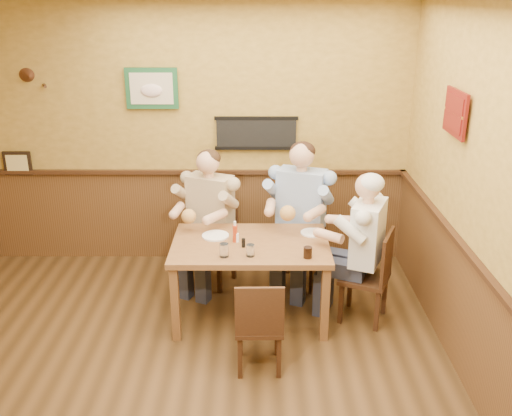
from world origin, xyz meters
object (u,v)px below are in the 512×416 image
Objects in this scene: diner_blue_polo at (301,223)px; salt_shaker at (237,238)px; chair_back_left at (212,243)px; water_glass_mid at (250,250)px; pepper_shaker at (243,243)px; diner_tan_shirt at (211,225)px; chair_back_right at (300,241)px; cola_tumbler at (308,252)px; chair_near_side at (259,323)px; diner_white_elder at (366,257)px; water_glass_left at (224,250)px; dining_table at (250,252)px; hot_sauce_bottle at (235,233)px; chair_right_end at (365,275)px.

salt_shaker is (-0.62, -0.63, 0.11)m from diner_blue_polo.
water_glass_mid is at bearing -43.37° from chair_back_left.
salt_shaker reaches higher than pepper_shaker.
pepper_shaker is (-0.56, -0.74, 0.11)m from diner_blue_polo.
chair_back_right is at bearing 21.97° from diner_tan_shirt.
chair_near_side is at bearing -131.64° from cola_tumbler.
chair_back_right is 11.48× the size of salt_shaker.
diner_white_elder reaches higher than water_glass_left.
chair_back_right is (0.50, 0.64, -0.18)m from dining_table.
pepper_shaker is (0.06, -0.11, -0.00)m from salt_shaker.
dining_table is at bearing 52.78° from water_glass_left.
cola_tumbler is (0.89, -0.97, 0.35)m from chair_back_left.
diner_white_elder reaches higher than water_glass_mid.
chair_near_side is 4.58× the size of hot_sauce_bottle.
chair_back_left is at bearing 113.47° from water_glass_mid.
salt_shaker is at bearing 112.60° from water_glass_mid.
hot_sauce_bottle reaches higher than chair_back_left.
chair_near_side is at bearing -29.59° from diner_white_elder.
diner_white_elder is (1.04, -0.04, -0.03)m from dining_table.
diner_tan_shirt is at bearing 112.58° from hot_sauce_bottle.
dining_table is at bearing -107.69° from chair_back_right.
chair_back_right is 0.96m from hot_sauce_bottle.
chair_back_left is at bearing 112.58° from hot_sauce_bottle.
salt_shaker is (-0.12, 0.29, -0.01)m from water_glass_mid.
dining_table is 1.73× the size of chair_near_side.
chair_near_side is (0.08, -0.77, -0.25)m from dining_table.
diner_blue_polo is at bearing 45.68° from salt_shaker.
hot_sauce_bottle is (-0.62, 0.33, 0.04)m from cola_tumbler.
hot_sauce_bottle reaches higher than cola_tumbler.
hot_sauce_bottle is (-0.63, -0.63, 0.16)m from diner_blue_polo.
salt_shaker is at bearing 118.08° from pepper_shaker.
diner_tan_shirt is 0.73m from salt_shaker.
chair_back_right is 1.48m from chair_near_side.
chair_right_end reaches higher than water_glass_left.
chair_near_side is 8.41× the size of cola_tumbler.
diner_white_elder is 15.68× the size of pepper_shaker.
water_glass_left reaches higher than pepper_shaker.
dining_table is at bearing -35.38° from diner_tan_shirt.
pepper_shaker is (-1.10, -0.06, 0.16)m from diner_white_elder.
diner_tan_shirt is 1.02× the size of diner_white_elder.
diner_blue_polo is 16.40× the size of salt_shaker.
diner_blue_polo reaches higher than chair_back_left.
chair_back_right is at bearing 21.97° from chair_back_left.
diner_blue_polo is (0.50, 0.64, 0.02)m from dining_table.
chair_right_end is at bearing -2.45° from salt_shaker.
chair_right_end is 5.00× the size of hot_sauce_bottle.
water_glass_mid is 0.48m from cola_tumbler.
diner_blue_polo is (-0.54, 0.68, 0.24)m from chair_right_end.
cola_tumbler is 1.16× the size of salt_shaker.
diner_blue_polo reaches higher than dining_table.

